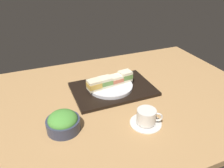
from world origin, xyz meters
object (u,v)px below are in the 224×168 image
object	(u,v)px
sandwich_inner_near	(115,80)
sandwich_nearmost	(125,76)
sandwich_plate	(110,86)
sandwich_inner_far	(105,82)
salad_bowl	(63,122)
coffee_cup	(146,118)
sandwich_farmost	(94,85)

from	to	relation	value
sandwich_inner_near	sandwich_nearmost	bearing A→B (deg)	-171.56
sandwich_plate	sandwich_nearmost	distance (cm)	9.90
sandwich_plate	sandwich_inner_far	world-z (taller)	sandwich_inner_far
sandwich_nearmost	salad_bowl	xyz separation A→B (cm)	(37.88, 22.87, -2.16)
sandwich_nearmost	coffee_cup	size ratio (longest dim) A/B	0.54
coffee_cup	sandwich_inner_far	bearing A→B (deg)	-76.82
sandwich_inner_far	coffee_cup	size ratio (longest dim) A/B	0.56
sandwich_inner_far	coffee_cup	distance (cm)	31.19
sandwich_nearmost	sandwich_inner_far	distance (cm)	12.32
sandwich_nearmost	salad_bowl	bearing A→B (deg)	31.11
sandwich_inner_far	salad_bowl	xyz separation A→B (cm)	(25.69, 21.06, -2.02)
sandwich_farmost	coffee_cup	size ratio (longest dim) A/B	0.53
sandwich_nearmost	sandwich_farmost	distance (cm)	18.48
sandwich_nearmost	sandwich_farmost	size ratio (longest dim) A/B	1.01
coffee_cup	salad_bowl	bearing A→B (deg)	-15.67
sandwich_plate	sandwich_farmost	xyz separation A→B (cm)	(9.14, 1.36, 3.46)
sandwich_inner_near	salad_bowl	world-z (taller)	salad_bowl
sandwich_plate	coffee_cup	world-z (taller)	coffee_cup
sandwich_farmost	coffee_cup	distance (cm)	32.29
salad_bowl	coffee_cup	world-z (taller)	salad_bowl
sandwich_inner_far	sandwich_farmost	distance (cm)	6.16
sandwich_nearmost	coffee_cup	distance (cm)	32.59
sandwich_nearmost	sandwich_inner_far	world-z (taller)	sandwich_nearmost
sandwich_inner_near	salad_bowl	xyz separation A→B (cm)	(31.79, 21.96, -1.72)
sandwich_inner_near	sandwich_inner_far	size ratio (longest dim) A/B	0.96
sandwich_plate	sandwich_inner_near	bearing A→B (deg)	-171.56
sandwich_inner_far	salad_bowl	size ratio (longest dim) A/B	0.55
sandwich_farmost	salad_bowl	xyz separation A→B (cm)	(19.60, 20.15, -2.08)
sandwich_plate	salad_bowl	bearing A→B (deg)	36.81
sandwich_plate	sandwich_farmost	world-z (taller)	sandwich_farmost
sandwich_inner_near	salad_bowl	bearing A→B (deg)	34.64
salad_bowl	sandwich_plate	bearing A→B (deg)	-143.19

